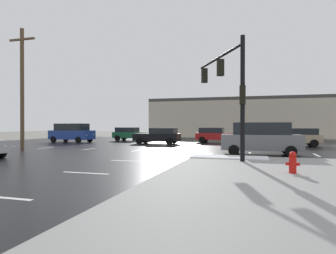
# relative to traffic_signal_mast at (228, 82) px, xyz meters

# --- Properties ---
(ground_plane) EXTENTS (120.00, 120.00, 0.00)m
(ground_plane) POSITION_rel_traffic_signal_mast_xyz_m (-4.92, 3.92, -4.24)
(ground_plane) COLOR slate
(road_asphalt) EXTENTS (44.00, 44.00, 0.02)m
(road_asphalt) POSITION_rel_traffic_signal_mast_xyz_m (-4.92, 3.92, -4.23)
(road_asphalt) COLOR black
(road_asphalt) RESTS_ON ground_plane
(snow_strip_curbside) EXTENTS (4.00, 1.60, 0.06)m
(snow_strip_curbside) POSITION_rel_traffic_signal_mast_xyz_m (0.08, -0.08, -4.07)
(snow_strip_curbside) COLOR white
(snow_strip_curbside) RESTS_ON sidewalk_corner
(lane_markings) EXTENTS (36.15, 36.15, 0.01)m
(lane_markings) POSITION_rel_traffic_signal_mast_xyz_m (-3.71, 2.54, -4.21)
(lane_markings) COLOR silver
(lane_markings) RESTS_ON road_asphalt
(traffic_signal_mast) EXTENTS (3.15, 5.64, 6.07)m
(traffic_signal_mast) POSITION_rel_traffic_signal_mast_xyz_m (0.00, 0.00, 0.00)
(traffic_signal_mast) COLOR black
(traffic_signal_mast) RESTS_ON sidewalk_corner
(fire_hydrant) EXTENTS (0.48, 0.26, 0.79)m
(fire_hydrant) POSITION_rel_traffic_signal_mast_xyz_m (2.72, -4.58, -3.70)
(fire_hydrant) COLOR red
(fire_hydrant) RESTS_ON sidewalk_corner
(strip_building_background) EXTENTS (27.76, 8.00, 6.22)m
(strip_building_background) POSITION_rel_traffic_signal_mast_xyz_m (-1.55, 33.46, -1.13)
(strip_building_background) COLOR #BCB29E
(strip_building_background) RESTS_ON ground_plane
(suv_grey) EXTENTS (4.90, 2.33, 2.03)m
(suv_grey) POSITION_rel_traffic_signal_mast_xyz_m (1.76, 3.21, -3.15)
(suv_grey) COLOR slate
(suv_grey) RESTS_ON road_asphalt
(suv_blue) EXTENTS (4.95, 2.47, 2.03)m
(suv_blue) POSITION_rel_traffic_signal_mast_xyz_m (-17.72, 11.51, -3.15)
(suv_blue) COLOR navy
(suv_blue) RESTS_ON road_asphalt
(sedan_black) EXTENTS (4.56, 2.07, 1.58)m
(sedan_black) POSITION_rel_traffic_signal_mast_xyz_m (-7.71, 11.41, -3.38)
(sedan_black) COLOR black
(sedan_black) RESTS_ON road_asphalt
(sedan_tan) EXTENTS (4.54, 2.03, 1.58)m
(sedan_tan) POSITION_rel_traffic_signal_mast_xyz_m (4.86, 11.89, -3.38)
(sedan_tan) COLOR tan
(sedan_tan) RESTS_ON road_asphalt
(sedan_red) EXTENTS (4.58, 2.14, 1.58)m
(sedan_red) POSITION_rel_traffic_signal_mast_xyz_m (-2.49, 15.06, -3.38)
(sedan_red) COLOR #B21919
(sedan_red) RESTS_ON road_asphalt
(sedan_green) EXTENTS (4.55, 2.05, 1.58)m
(sedan_green) POSITION_rel_traffic_signal_mast_xyz_m (-12.74, 16.15, -3.38)
(sedan_green) COLOR #195933
(sedan_green) RESTS_ON road_asphalt
(utility_pole_mid) EXTENTS (2.20, 0.28, 9.02)m
(utility_pole_mid) POSITION_rel_traffic_signal_mast_xyz_m (-15.10, 1.63, 0.49)
(utility_pole_mid) COLOR brown
(utility_pole_mid) RESTS_ON ground_plane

